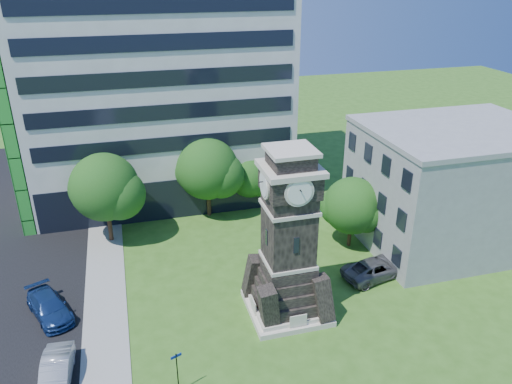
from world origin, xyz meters
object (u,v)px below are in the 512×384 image
object	(u,v)px
park_bench	(282,321)
street_sign	(177,368)
car_east_lot	(375,268)
car_street_north	(49,307)
clock_tower	(288,246)
car_street_mid	(56,372)

from	to	relation	value
park_bench	street_sign	distance (m)	8.48
street_sign	car_east_lot	bearing A→B (deg)	3.75
car_street_north	car_east_lot	size ratio (longest dim) A/B	0.93
car_east_lot	clock_tower	bearing A→B (deg)	92.04
park_bench	clock_tower	bearing A→B (deg)	70.29
car_street_mid	park_bench	size ratio (longest dim) A/B	2.45
car_street_north	street_sign	bearing A→B (deg)	-73.42
car_street_north	park_bench	distance (m)	16.31
park_bench	street_sign	xyz separation A→B (m)	(-7.51, -3.73, 1.23)
car_east_lot	street_sign	world-z (taller)	street_sign
car_street_mid	street_sign	distance (m)	7.37
clock_tower	car_street_north	size ratio (longest dim) A/B	2.39
clock_tower	car_east_lot	distance (m)	9.51
park_bench	car_street_north	bearing A→B (deg)	167.02
clock_tower	park_bench	size ratio (longest dim) A/B	6.46
clock_tower	car_street_mid	bearing A→B (deg)	-169.36
car_east_lot	street_sign	distance (m)	18.20
car_street_mid	street_sign	bearing A→B (deg)	-17.95
street_sign	clock_tower	bearing A→B (deg)	12.20
clock_tower	car_street_mid	xyz separation A→B (m)	(-15.21, -2.86, -4.52)
car_east_lot	park_bench	bearing A→B (deg)	100.76
car_street_mid	car_street_north	size ratio (longest dim) A/B	0.91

